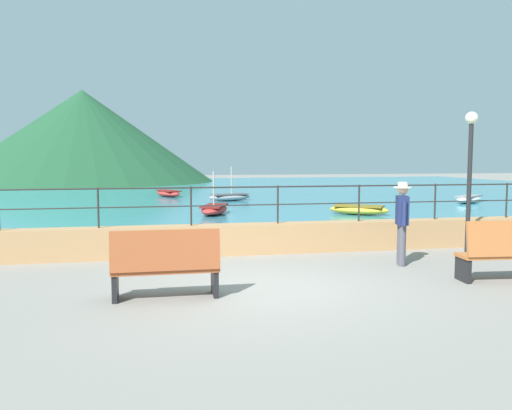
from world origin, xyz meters
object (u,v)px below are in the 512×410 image
boat_4 (214,209)px  boat_7 (359,209)px  person_walking (402,219)px  boat_1 (168,193)px  boat_2 (469,199)px  bench_main (166,265)px  boat_3 (230,197)px  bench_far (508,251)px  lamp_post (470,160)px

boat_4 → boat_7: (5.49, -1.21, -0.00)m
person_walking → boat_1: size_ratio=0.71×
person_walking → boat_1: bearing=101.6°
boat_2 → boat_4: size_ratio=0.96×
boat_2 → boat_4: boat_4 is taller
bench_main → boat_3: bearing=78.2°
boat_3 → boat_7: 8.45m
boat_3 → boat_7: bearing=-62.3°
bench_main → boat_2: bench_main is taller
boat_4 → boat_7: bearing=-12.5°
boat_2 → boat_1: bearing=153.4°
bench_main → boat_7: bearing=54.0°
boat_2 → boat_4: (-12.87, -2.72, 0.00)m
bench_far → boat_7: bearing=81.5°
boat_3 → boat_1: bearing=129.7°
bench_far → boat_2: size_ratio=0.74×
bench_far → boat_3: (-2.34, 18.15, -0.30)m
boat_4 → person_walking: bearing=-75.2°
bench_main → boat_3: (3.79, 18.13, -0.30)m
boat_1 → boat_7: (6.91, -11.07, 0.00)m
boat_7 → bench_far: bearing=-98.5°
bench_main → boat_3: size_ratio=0.69×
bench_main → boat_1: (0.81, 21.71, -0.30)m
bench_far → boat_7: size_ratio=0.73×
bench_main → bench_far: bearing=-0.2°
boat_3 → bench_main: bearing=-101.8°
person_walking → boat_2: (10.18, 12.89, -0.72)m
person_walking → boat_1: 20.46m
boat_4 → bench_far: bearing=-71.8°
person_walking → boat_7: (2.81, 8.96, -0.72)m
bench_far → lamp_post: (0.74, 2.34, 1.63)m
bench_main → lamp_post: 7.43m
lamp_post → person_walking: bearing=-162.0°
bench_far → boat_2: 17.13m
boat_7 → lamp_post: bearing=-95.8°
boat_1 → boat_2: same height
person_walking → lamp_post: 2.39m
person_walking → lamp_post: (1.96, 0.64, 1.22)m
bench_far → boat_1: (-5.32, 21.74, -0.30)m
boat_2 → boat_3: bearing=162.6°
lamp_post → boat_3: size_ratio=1.33×
lamp_post → boat_3: 16.22m
boat_4 → boat_7: 5.63m
lamp_post → boat_1: 20.41m
lamp_post → boat_7: 8.59m
boat_2 → boat_3: size_ratio=0.96×
boat_2 → bench_far: bearing=-121.6°
boat_4 → boat_7: boat_4 is taller
bench_far → boat_7: (1.59, 10.66, -0.30)m
bench_far → person_walking: size_ratio=1.00×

